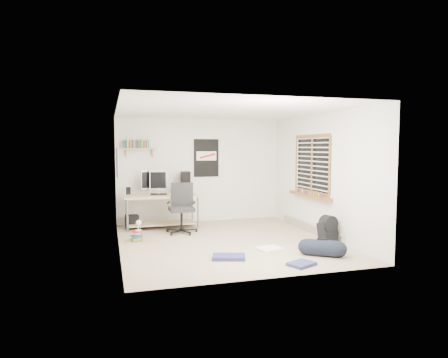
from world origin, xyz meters
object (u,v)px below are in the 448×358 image
object	(u,v)px
office_chair	(181,210)
desk	(162,212)
book_stack	(137,234)
duffel_bag	(322,248)
backpack	(328,234)

from	to	relation	value
office_chair	desk	bearing A→B (deg)	131.27
desk	book_stack	size ratio (longest dim) A/B	4.12
office_chair	duffel_bag	distance (m)	3.14
office_chair	duffel_bag	bearing A→B (deg)	-37.07
desk	book_stack	xyz separation A→B (m)	(-0.63, -1.19, -0.22)
duffel_bag	book_stack	bearing A→B (deg)	-177.54
office_chair	duffel_bag	world-z (taller)	office_chair
duffel_bag	office_chair	bearing A→B (deg)	164.28
office_chair	duffel_bag	size ratio (longest dim) A/B	1.97
duffel_bag	book_stack	distance (m)	3.46
desk	book_stack	world-z (taller)	desk
backpack	book_stack	distance (m)	3.62
duffel_bag	desk	bearing A→B (deg)	162.05
office_chair	book_stack	xyz separation A→B (m)	(-0.96, -0.53, -0.34)
office_chair	duffel_bag	xyz separation A→B (m)	(1.93, -2.45, -0.35)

